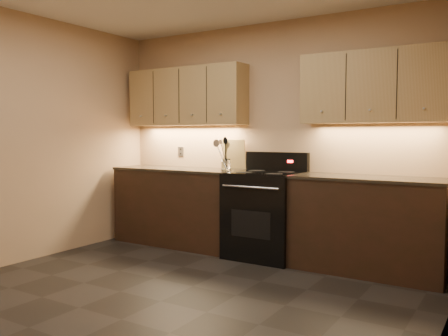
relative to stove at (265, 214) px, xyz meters
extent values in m
plane|color=black|center=(-0.08, -1.68, -0.48)|extent=(4.00, 4.00, 0.00)
cube|color=tan|center=(-0.08, 0.32, 0.82)|extent=(4.00, 0.04, 2.60)
cube|color=tan|center=(-2.08, -1.68, 0.82)|extent=(0.04, 4.00, 2.60)
cube|color=tan|center=(1.92, -1.68, 0.82)|extent=(0.04, 4.00, 2.60)
cube|color=black|center=(-1.18, 0.02, -0.03)|extent=(1.60, 0.60, 0.90)
cube|color=#332C20|center=(-1.18, 0.02, 0.44)|extent=(1.62, 0.62, 0.03)
cube|color=black|center=(1.10, 0.02, -0.03)|extent=(1.44, 0.60, 0.90)
cube|color=#332C20|center=(1.10, 0.02, 0.44)|extent=(1.46, 0.62, 0.03)
cube|color=black|center=(0.00, -0.01, -0.02)|extent=(0.76, 0.65, 0.92)
cube|color=black|center=(0.00, -0.01, 0.45)|extent=(0.70, 0.60, 0.01)
cube|color=black|center=(0.00, 0.28, 0.55)|extent=(0.76, 0.07, 0.22)
cube|color=red|center=(0.18, 0.24, 0.56)|extent=(0.06, 0.00, 0.03)
cylinder|color=silver|center=(0.00, -0.35, 0.32)|extent=(0.65, 0.02, 0.02)
cube|color=black|center=(0.00, -0.33, -0.07)|extent=(0.46, 0.00, 0.28)
cylinder|color=black|center=(-0.18, -0.16, 0.45)|extent=(0.18, 0.18, 0.00)
cylinder|color=black|center=(0.18, -0.16, 0.45)|extent=(0.18, 0.18, 0.00)
cylinder|color=black|center=(-0.18, 0.14, 0.45)|extent=(0.18, 0.18, 0.00)
cylinder|color=black|center=(0.18, 0.14, 0.45)|extent=(0.18, 0.18, 0.00)
cube|color=#A68953|center=(-1.18, 0.17, 1.32)|extent=(1.60, 0.30, 0.70)
cube|color=#A68953|center=(1.10, 0.17, 1.32)|extent=(1.44, 0.30, 0.70)
cube|color=#B2B5BA|center=(-1.38, 0.31, 0.64)|extent=(0.08, 0.01, 0.12)
cylinder|color=white|center=(-0.50, 0.00, 0.52)|extent=(0.11, 0.11, 0.13)
cylinder|color=white|center=(-0.50, 0.00, 0.46)|extent=(0.10, 0.10, 0.02)
cube|color=#DABA75|center=(-0.56, 0.28, 0.63)|extent=(0.29, 0.12, 0.35)
camera|label=1|loc=(2.32, -4.57, 0.85)|focal=38.00mm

